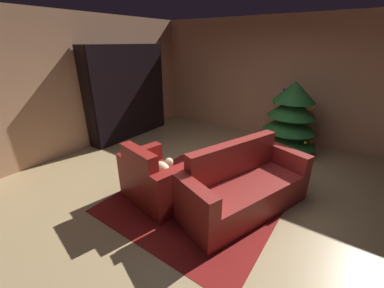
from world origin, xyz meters
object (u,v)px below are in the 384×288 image
Objects in this scene: armchair_red at (156,180)px; book_stack_on_table at (199,176)px; couch_red at (244,188)px; bookshelf_unit at (132,92)px; coffee_table at (199,180)px; bottle_on_table at (212,169)px; decorated_tree at (290,118)px.

armchair_red is 5.78× the size of book_stack_on_table.
couch_red is at bearing 25.59° from armchair_red.
bookshelf_unit is 1.85× the size of armchair_red.
coffee_table is (0.56, 0.30, 0.05)m from armchair_red.
couch_red is 7.37× the size of bottle_on_table.
bottle_on_table is at bearing 54.01° from book_stack_on_table.
coffee_table is (-0.58, -0.25, 0.05)m from couch_red.
armchair_red is 0.64m from coffee_table.
armchair_red is 4.21× the size of bottle_on_table.
armchair_red is at bearing -110.93° from decorated_tree.
armchair_red is 1.26m from couch_red.
couch_red is (3.53, -1.24, -0.74)m from bookshelf_unit.
coffee_table is at bearing -157.10° from couch_red.
coffee_table is 2.66m from decorated_tree.
bookshelf_unit is at bearing 153.28° from coffee_table.
decorated_tree reaches higher than bottle_on_table.
bookshelf_unit is at bearing -162.60° from decorated_tree.
bookshelf_unit reaches higher than bottle_on_table.
couch_red is at bearing 22.90° from coffee_table.
armchair_red is 1.57× the size of coffee_table.
bookshelf_unit is 3.36m from book_stack_on_table.
book_stack_on_table is 0.13× the size of decorated_tree.
bookshelf_unit is at bearing 143.25° from armchair_red.
couch_red is 0.51m from bottle_on_table.
couch_red is (1.14, 0.55, 0.00)m from armchair_red.
bookshelf_unit is 2.91× the size of coffee_table.
armchair_red is at bearing -154.41° from couch_red.
couch_red is 0.63m from coffee_table.
armchair_red is 0.57× the size of couch_red.
bookshelf_unit reaches higher than armchair_red.
book_stack_on_table is at bearing -125.99° from bottle_on_table.
decorated_tree reaches higher than armchair_red.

